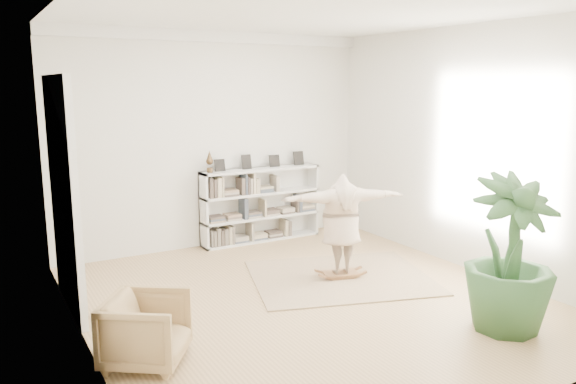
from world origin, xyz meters
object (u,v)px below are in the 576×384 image
(rocker_board, at_px, (340,274))
(bookshelf, at_px, (260,205))
(armchair, at_px, (146,330))
(houseplant, at_px, (510,254))
(person, at_px, (341,221))

(rocker_board, bearing_deg, bookshelf, 109.40)
(armchair, height_order, houseplant, houseplant)
(bookshelf, relative_size, person, 1.25)
(bookshelf, distance_m, armchair, 4.61)
(bookshelf, bearing_deg, rocker_board, -88.07)
(person, bearing_deg, houseplant, 122.69)
(person, xyz_separation_m, houseplant, (0.64, -2.34, 0.05))
(armchair, xyz_separation_m, rocker_board, (3.12, 1.09, -0.28))
(rocker_board, height_order, person, person)
(bookshelf, height_order, rocker_board, bookshelf)
(armchair, xyz_separation_m, houseplant, (3.76, -1.24, 0.54))
(rocker_board, bearing_deg, houseplant, -57.31)
(person, bearing_deg, bookshelf, -70.60)
(person, bearing_deg, armchair, 36.72)
(person, bearing_deg, rocker_board, -135.97)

